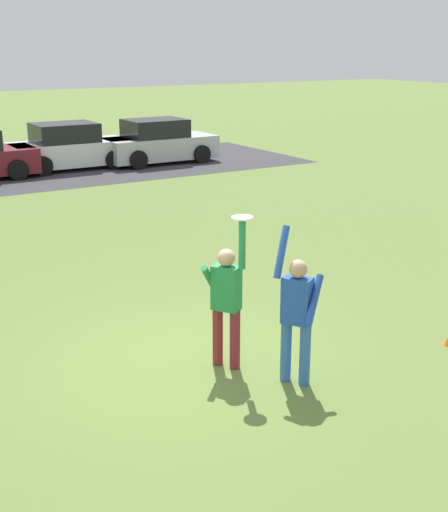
# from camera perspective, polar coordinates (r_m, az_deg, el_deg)

# --- Properties ---
(ground_plane) EXTENTS (120.00, 120.00, 0.00)m
(ground_plane) POSITION_cam_1_polar(r_m,az_deg,el_deg) (9.66, -2.57, -8.44)
(ground_plane) COLOR olive
(person_catcher) EXTENTS (0.52, 0.59, 2.08)m
(person_catcher) POSITION_cam_1_polar(r_m,az_deg,el_deg) (9.04, 0.19, -3.48)
(person_catcher) COLOR maroon
(person_catcher) RESTS_ON ground_plane
(person_defender) EXTENTS (0.61, 0.66, 2.04)m
(person_defender) POSITION_cam_1_polar(r_m,az_deg,el_deg) (8.66, 6.04, -4.55)
(person_defender) COLOR #3366B7
(person_defender) RESTS_ON ground_plane
(frisbee_disc) EXTENTS (0.27, 0.27, 0.02)m
(frisbee_disc) POSITION_cam_1_polar(r_m,az_deg,el_deg) (8.62, 1.53, 3.20)
(frisbee_disc) COLOR white
(frisbee_disc) RESTS_ON person_catcher
(parked_car_white) EXTENTS (4.11, 2.05, 1.59)m
(parked_car_white) POSITION_cam_1_polar(r_m,az_deg,el_deg) (24.87, -12.74, 8.72)
(parked_car_white) COLOR white
(parked_car_white) RESTS_ON ground_plane
(parked_car_silver) EXTENTS (4.11, 2.05, 1.59)m
(parked_car_silver) POSITION_cam_1_polar(r_m,az_deg,el_deg) (25.66, -5.47, 9.31)
(parked_car_silver) COLOR #BCBCC1
(parked_car_silver) RESTS_ON ground_plane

